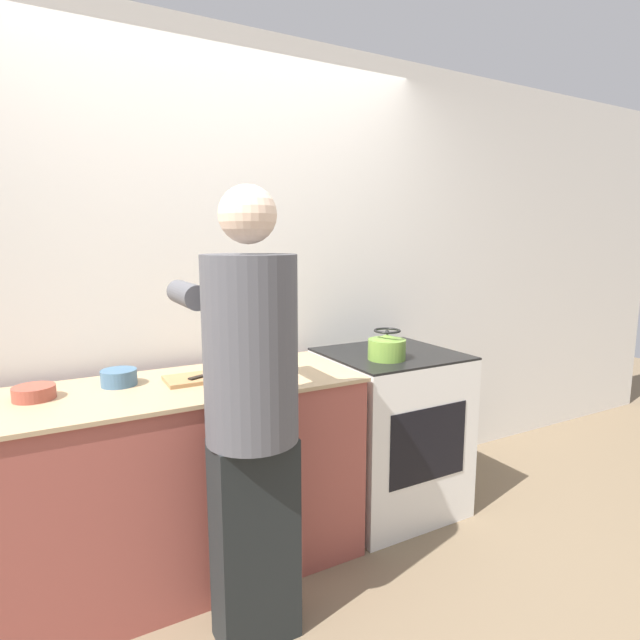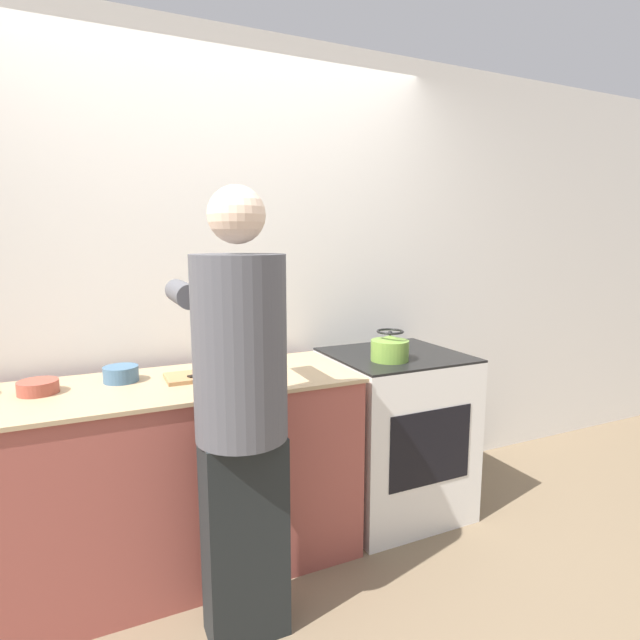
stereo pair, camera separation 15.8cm
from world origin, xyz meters
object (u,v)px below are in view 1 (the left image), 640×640
person (251,406)px  cutting_board (199,378)px  bowl_prep (119,378)px  kettle (387,347)px  knife (207,375)px  oven (389,430)px

person → cutting_board: (-0.05, 0.53, -0.02)m
cutting_board → bowl_prep: bowl_prep is taller
cutting_board → kettle: kettle is taller
cutting_board → knife: 0.04m
person → knife: size_ratio=8.50×
cutting_board → knife: size_ratio=1.45×
bowl_prep → cutting_board: bearing=-15.0°
oven → cutting_board: cutting_board is taller
person → kettle: 1.01m
oven → kettle: bearing=-135.0°
person → cutting_board: 0.54m
cutting_board → kettle: bearing=-6.9°
person → kettle: bearing=24.4°
oven → bowl_prep: bearing=176.4°
knife → bowl_prep: (-0.36, 0.09, 0.01)m
oven → person: 1.26m
person → kettle: size_ratio=8.69×
oven → bowl_prep: size_ratio=6.01×
person → cutting_board: person is taller
oven → person: person is taller
oven → person: bearing=-152.8°
knife → kettle: bearing=-30.4°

